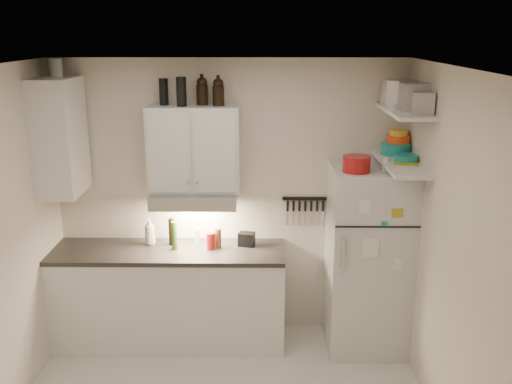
{
  "coord_description": "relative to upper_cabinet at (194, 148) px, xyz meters",
  "views": [
    {
      "loc": [
        0.3,
        -3.6,
        2.84
      ],
      "look_at": [
        0.25,
        0.9,
        1.55
      ],
      "focal_mm": 40.0,
      "sensor_mm": 36.0,
      "label": 1
    }
  ],
  "objects": [
    {
      "name": "caddy",
      "position": [
        0.46,
        -0.02,
        -0.84
      ],
      "size": [
        0.16,
        0.13,
        0.12
      ],
      "primitive_type": "cube",
      "rotation": [
        0.0,
        0.0,
        -0.23
      ],
      "color": "black",
      "rests_on": "countertop"
    },
    {
      "name": "bowl_yellow",
      "position": [
        1.8,
        0.02,
        0.14
      ],
      "size": [
        0.16,
        0.16,
        0.05
      ],
      "primitive_type": "cylinder",
      "color": "gold",
      "rests_on": "bowl_orange"
    },
    {
      "name": "knife_strip",
      "position": [
        1.0,
        0.15,
        -0.51
      ],
      "size": [
        0.42,
        0.02,
        0.03
      ],
      "primitive_type": "cube",
      "color": "black",
      "rests_on": "back_wall"
    },
    {
      "name": "bowl_teal",
      "position": [
        1.77,
        -0.01,
        0.0
      ],
      "size": [
        0.26,
        0.26,
        0.1
      ],
      "primitive_type": "cylinder",
      "color": "teal",
      "rests_on": "shelf_lo"
    },
    {
      "name": "fridge",
      "position": [
        1.55,
        -0.18,
        -0.98
      ],
      "size": [
        0.7,
        0.68,
        1.7
      ],
      "primitive_type": "cube",
      "color": "silver",
      "rests_on": "floor"
    },
    {
      "name": "shelf_hi",
      "position": [
        1.75,
        -0.31,
        0.38
      ],
      "size": [
        0.3,
        0.95,
        0.03
      ],
      "primitive_type": "cube",
      "color": "silver",
      "rests_on": "right_wall"
    },
    {
      "name": "shelf_lo",
      "position": [
        1.75,
        -0.31,
        -0.07
      ],
      "size": [
        0.3,
        0.95,
        0.03
      ],
      "primitive_type": "cube",
      "color": "silver",
      "rests_on": "right_wall"
    },
    {
      "name": "side_jar",
      "position": [
        -1.15,
        -0.02,
        0.7
      ],
      "size": [
        0.11,
        0.11,
        0.15
      ],
      "primitive_type": "cylinder",
      "rotation": [
        0.0,
        0.0,
        0.0
      ],
      "color": "silver",
      "rests_on": "side_cabinet"
    },
    {
      "name": "back_wall",
      "position": [
        0.3,
        0.18,
        -0.53
      ],
      "size": [
        3.2,
        0.02,
        2.6
      ],
      "primitive_type": "cube",
      "color": "beige",
      "rests_on": "ground"
    },
    {
      "name": "tin_a",
      "position": [
        1.8,
        -0.41,
        0.5
      ],
      "size": [
        0.23,
        0.21,
        0.22
      ],
      "primitive_type": "cube",
      "rotation": [
        0.0,
        0.0,
        0.05
      ],
      "color": "#AAAAAD",
      "rests_on": "shelf_hi"
    },
    {
      "name": "range_hood",
      "position": [
        0.0,
        -0.06,
        -0.44
      ],
      "size": [
        0.76,
        0.46,
        0.12
      ],
      "primitive_type": "cube",
      "color": "silver",
      "rests_on": "back_wall"
    },
    {
      "name": "side_cabinet",
      "position": [
        -1.14,
        -0.14,
        0.12
      ],
      "size": [
        0.33,
        0.55,
        1.0
      ],
      "primitive_type": "cube",
      "color": "silver",
      "rests_on": "left_wall"
    },
    {
      "name": "right_wall",
      "position": [
        1.91,
        -1.33,
        -0.53
      ],
      "size": [
        0.02,
        3.0,
        2.6
      ],
      "primitive_type": "cube",
      "color": "beige",
      "rests_on": "ground"
    },
    {
      "name": "red_jar",
      "position": [
        0.14,
        -0.12,
        -0.83
      ],
      "size": [
        0.09,
        0.09,
        0.16
      ],
      "primitive_type": "cylinder",
      "rotation": [
        0.0,
        0.0,
        -0.16
      ],
      "color": "maroon",
      "rests_on": "countertop"
    },
    {
      "name": "ceiling",
      "position": [
        0.3,
        -1.33,
        0.78
      ],
      "size": [
        3.2,
        3.0,
        0.02
      ],
      "primitive_type": "cube",
      "color": "silver",
      "rests_on": "ground"
    },
    {
      "name": "pepper_mill",
      "position": [
        0.2,
        -0.08,
        -0.81
      ],
      "size": [
        0.07,
        0.07,
        0.18
      ],
      "primitive_type": "cylinder",
      "rotation": [
        0.0,
        0.0,
        -0.24
      ],
      "color": "brown",
      "rests_on": "countertop"
    },
    {
      "name": "clear_bottle",
      "position": [
        0.0,
        -0.0,
        -0.82
      ],
      "size": [
        0.06,
        0.06,
        0.16
      ],
      "primitive_type": "cylinder",
      "rotation": [
        0.0,
        0.0,
        0.22
      ],
      "color": "silver",
      "rests_on": "countertop"
    },
    {
      "name": "plates",
      "position": [
        1.81,
        -0.27,
        -0.02
      ],
      "size": [
        0.24,
        0.24,
        0.05
      ],
      "primitive_type": "cylinder",
      "rotation": [
        0.0,
        0.0,
        0.16
      ],
      "color": "teal",
      "rests_on": "shelf_lo"
    },
    {
      "name": "spice_jar",
      "position": [
        1.63,
        -0.29,
        -0.07
      ],
      "size": [
        0.08,
        0.08,
        0.11
      ],
      "primitive_type": "cylinder",
      "rotation": [
        0.0,
        0.0,
        -0.25
      ],
      "color": "silver",
      "rests_on": "fridge"
    },
    {
      "name": "oil_bottle",
      "position": [
        -0.19,
        -0.13,
        -0.77
      ],
      "size": [
        0.06,
        0.06,
        0.26
      ],
      "primitive_type": "cylinder",
      "rotation": [
        0.0,
        0.0,
        -0.16
      ],
      "color": "#305B16",
      "rests_on": "countertop"
    },
    {
      "name": "thermos_a",
      "position": [
        -0.09,
        -0.04,
        0.5
      ],
      "size": [
        0.1,
        0.1,
        0.25
      ],
      "primitive_type": "cylinder",
      "rotation": [
        0.0,
        0.0,
        -0.25
      ],
      "color": "black",
      "rests_on": "upper_cabinet"
    },
    {
      "name": "soap_bottle",
      "position": [
        -0.43,
        -0.01,
        -0.76
      ],
      "size": [
        0.13,
        0.13,
        0.28
      ],
      "primitive_type": "imported",
      "rotation": [
        0.0,
        0.0,
        -0.2
      ],
      "color": "silver",
      "rests_on": "countertop"
    },
    {
      "name": "tin_b",
      "position": [
        1.82,
        -0.57,
        0.47
      ],
      "size": [
        0.19,
        0.19,
        0.16
      ],
      "primitive_type": "cube",
      "rotation": [
        0.0,
        0.0,
        -0.18
      ],
      "color": "#AAAAAD",
      "rests_on": "shelf_hi"
    },
    {
      "name": "growler_a",
      "position": [
        0.08,
        0.06,
        0.5
      ],
      "size": [
        0.13,
        0.13,
        0.25
      ],
      "primitive_type": null,
      "rotation": [
        0.0,
        0.0,
        -0.35
      ],
      "color": "black",
      "rests_on": "upper_cabinet"
    },
    {
      "name": "stock_pot",
      "position": [
        1.75,
        -0.05,
        0.5
      ],
      "size": [
        0.34,
        0.34,
        0.21
      ],
      "primitive_type": "cylinder",
      "rotation": [
        0.0,
        0.0,
        -0.14
      ],
      "color": "silver",
      "rests_on": "shelf_hi"
    },
    {
      "name": "upper_cabinet",
      "position": [
        0.0,
        0.0,
        0.0
      ],
      "size": [
        0.8,
        0.33,
        0.75
      ],
      "primitive_type": "cube",
      "color": "silver",
      "rests_on": "back_wall"
    },
    {
      "name": "bowl_orange",
      "position": [
        1.8,
        0.02,
        0.08
      ],
      "size": [
        0.21,
        0.21,
        0.06
      ],
      "primitive_type": "cylinder",
      "color": "#F84917",
      "rests_on": "bowl_teal"
    },
    {
      "name": "book_stack",
      "position": [
        1.79,
        -0.33,
        -0.09
      ],
      "size": [
        0.25,
        0.28,
        0.08
      ],
      "primitive_type": "cube",
      "rotation": [
        0.0,
        0.0,
        -0.29
      ],
      "color": "#AF9B15",
      "rests_on": "fridge"
    },
    {
      "name": "base_cabinet",
      "position": [
        -0.25,
        -0.14,
        -1.39
      ],
      "size": [
        2.1,
        0.6,
        0.88
      ],
      "primitive_type": "cube",
      "color": "silver",
      "rests_on": "floor"
    },
    {
      "name": "thermos_b",
      "position": [
        -0.26,
        0.04,
        0.49
      ],
      "size": [
        0.1,
        0.1,
        0.23
      ],
      "primitive_type": "cylinder",
      "rotation": [
        0.0,
        0.0,
        0.31
      ],
      "color": "black",
      "rests_on": "upper_cabinet"
    },
    {
      "name": "countertop",
      "position": [
        -0.25,
        -0.14,
        -0.93
      ],
      "size": [
        2.1,
        0.62,
        0.04
      ],
      "primitive_type": "cube",
      "color": "#2B2724",
      "rests_on": "base_cabinet"
    },
    {
      "name": "dutch_oven",
      "position": [
        1.38,
        -0.34,
        -0.06
      ],
      "size": [
        0.28,
        0.28,
        0.13
      ],
      "primitive_type": "cylinder",
      "rotation": [
        0.0,
        0.0,
        0.25
      ],
      "color": "maroon",
      "rests_on": "fridge"
    },
    {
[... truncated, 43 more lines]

